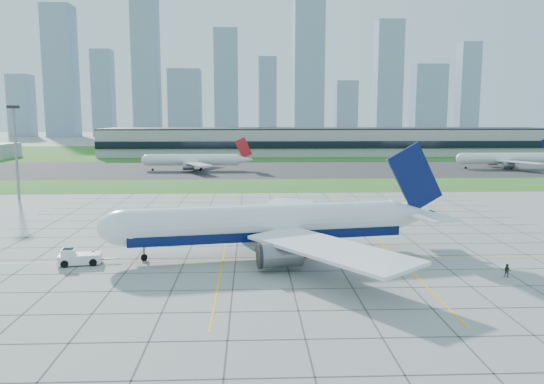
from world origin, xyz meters
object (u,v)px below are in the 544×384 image
(light_mast, at_px, (15,140))
(distant_jet_1, at_px, (194,160))
(crew_near, at_px, (94,256))
(crew_far, at_px, (507,271))
(distant_jet_2, at_px, (504,158))
(airliner, at_px, (269,224))
(pushback_tug, at_px, (78,257))

(light_mast, xyz_separation_m, distant_jet_1, (40.85, 75.36, -11.69))
(light_mast, bearing_deg, crew_near, -59.17)
(crew_far, height_order, distant_jet_2, distant_jet_2)
(light_mast, height_order, crew_near, light_mast)
(light_mast, bearing_deg, distant_jet_1, 61.54)
(distant_jet_1, xyz_separation_m, distant_jet_2, (134.15, 2.45, -0.00))
(airliner, distance_m, crew_near, 28.29)
(crew_far, bearing_deg, distant_jet_2, 95.65)
(airliner, xyz_separation_m, crew_far, (33.35, -14.26, -4.05))
(light_mast, relative_size, crew_near, 14.02)
(distant_jet_2, bearing_deg, pushback_tug, -133.28)
(light_mast, height_order, airliner, light_mast)
(pushback_tug, distance_m, distant_jet_2, 200.22)
(distant_jet_2, bearing_deg, airliner, -127.40)
(distant_jet_2, bearing_deg, distant_jet_1, -178.95)
(crew_near, xyz_separation_m, distant_jet_1, (1.08, 141.98, 3.57))
(crew_near, distance_m, crew_far, 61.97)
(airliner, bearing_deg, distant_jet_1, 91.46)
(crew_far, relative_size, distant_jet_2, 0.05)
(distant_jet_1, bearing_deg, crew_far, -68.52)
(pushback_tug, xyz_separation_m, crew_near, (2.02, 1.30, -0.21))
(airliner, xyz_separation_m, pushback_tug, (-29.75, -5.10, -3.90))
(pushback_tug, xyz_separation_m, distant_jet_2, (137.25, 145.73, 3.36))
(crew_near, bearing_deg, distant_jet_1, 50.92)
(pushback_tug, height_order, crew_near, pushback_tug)
(crew_near, bearing_deg, distant_jet_2, 8.24)
(airliner, height_order, pushback_tug, airliner)
(airliner, bearing_deg, crew_far, -32.61)
(crew_near, bearing_deg, airliner, -30.84)
(airliner, distance_m, crew_far, 36.50)
(light_mast, height_order, crew_far, light_mast)
(light_mast, height_order, pushback_tug, light_mast)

